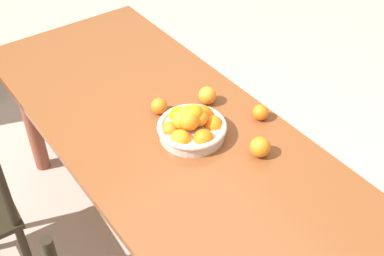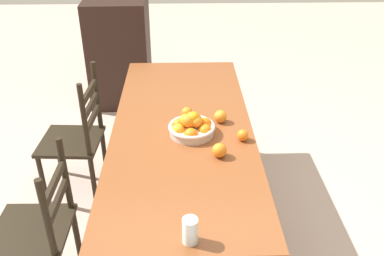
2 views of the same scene
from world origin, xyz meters
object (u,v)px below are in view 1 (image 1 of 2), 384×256
Objects in this scene: orange_loose_0 at (260,147)px; orange_loose_1 at (207,95)px; orange_loose_2 at (159,106)px; orange_loose_3 at (260,112)px; dining_table at (169,150)px; fruit_bowl at (192,125)px.

orange_loose_1 is (0.38, -0.04, -0.00)m from orange_loose_0.
orange_loose_2 is 1.04× the size of orange_loose_3.
dining_table is 0.28m from orange_loose_1.
orange_loose_0 is (-0.33, -0.20, 0.15)m from dining_table.
orange_loose_1 is at bearing -5.63° from orange_loose_0.
dining_table is at bearing 101.02° from orange_loose_1.
orange_loose_3 is at bearing -131.53° from orange_loose_2.
dining_table is at bearing 30.87° from orange_loose_0.
orange_loose_2 is at bearing 7.02° from fruit_bowl.
orange_loose_0 is (-0.24, -0.14, -0.01)m from fruit_bowl.
orange_loose_0 is 0.47m from orange_loose_2.
orange_loose_3 is (-0.17, -0.35, 0.15)m from dining_table.
orange_loose_2 is (0.06, 0.20, -0.00)m from orange_loose_1.
orange_loose_2 is (0.44, 0.17, -0.01)m from orange_loose_0.
orange_loose_3 is (0.16, -0.15, -0.01)m from orange_loose_0.
orange_loose_1 is at bearing -107.46° from orange_loose_2.
fruit_bowl reaches higher than orange_loose_3.
fruit_bowl reaches higher than orange_loose_0.
orange_loose_1 is (0.05, -0.24, 0.15)m from dining_table.
orange_loose_1 is 1.17× the size of orange_loose_3.
orange_loose_1 is 0.24m from orange_loose_3.
fruit_bowl is at bearing -172.98° from orange_loose_2.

